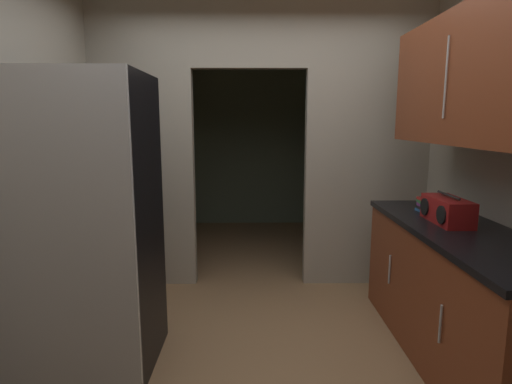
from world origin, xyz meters
name	(u,v)px	position (x,y,z in m)	size (l,w,h in m)	color
ground	(267,375)	(0.00, 0.00, 0.00)	(20.00, 20.00, 0.00)	#93704C
kitchen_partition	(265,124)	(0.04, 1.54, 1.54)	(3.12, 0.12, 2.82)	#ADA899
adjoining_room_shell	(258,132)	(0.00, 3.25, 1.41)	(3.12, 2.51, 2.82)	slate
refrigerator	(83,225)	(-1.14, 0.16, 0.92)	(0.84, 0.76, 1.85)	black
lower_cabinet_run	(458,295)	(1.24, 0.17, 0.45)	(0.63, 1.93, 0.89)	brown
upper_cabinet_counterside	(476,78)	(1.24, 0.17, 1.82)	(0.36, 1.74, 0.80)	brown
boombox	(447,210)	(1.21, 0.34, 0.97)	(0.20, 0.43, 0.20)	maroon
book_stack	(427,205)	(1.22, 0.67, 0.94)	(0.15, 0.16, 0.11)	#2D609E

